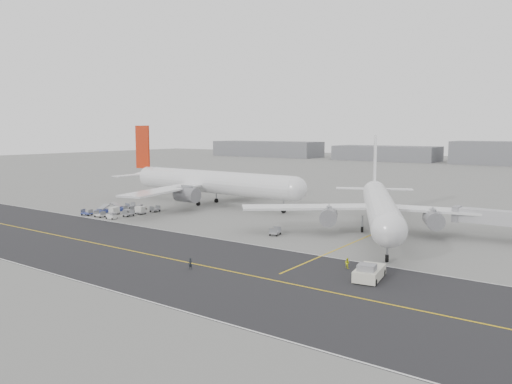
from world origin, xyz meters
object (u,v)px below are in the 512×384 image
Objects in this scene: airliner_a at (208,182)px; ground_crew_a at (190,264)px; airliner_b at (380,206)px; pushback_tug at (369,272)px; jet_bridge at (498,219)px; ground_crew_b at (347,263)px.

airliner_a is 37.53× the size of ground_crew_a.
ground_crew_a is at bearing -131.93° from airliner_b.
pushback_tug is at bearing -95.43° from airliner_b.
ground_crew_b is (-14.76, -32.56, -3.43)m from jet_bridge.
jet_bridge reaches higher than pushback_tug.
airliner_b is 33.75× the size of ground_crew_b.
ground_crew_b is at bearing -114.44° from jet_bridge.
ground_crew_b is at bearing 28.34° from ground_crew_a.
pushback_tug reaches higher than ground_crew_a.
airliner_a is at bearing 176.05° from jet_bridge.
airliner_b is 6.03× the size of pushback_tug.
pushback_tug is (10.88, -30.79, -4.59)m from airliner_b.
jet_bridge is (9.85, 36.01, 3.19)m from pushback_tug.
airliner_a is 70.96m from ground_crew_b.
airliner_b is 3.32× the size of jet_bridge.
ground_crew_a is (-12.66, -41.31, -4.75)m from airliner_b.
jet_bridge is 9.37× the size of ground_crew_a.
pushback_tug is at bearing 15.56° from ground_crew_a.
ground_crew_b is at bearing -120.29° from airliner_a.
airliner_b is at bearing 64.42° from ground_crew_a.
pushback_tug is 5.17× the size of ground_crew_a.
ground_crew_a is at bearing 49.28° from ground_crew_b.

